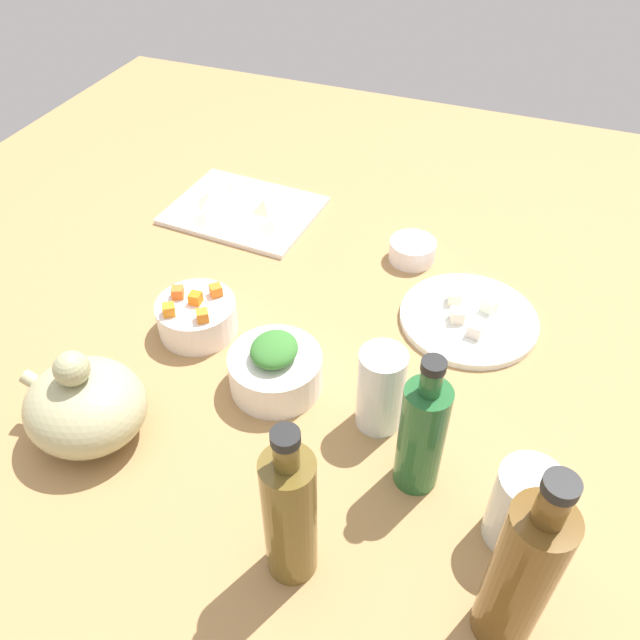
{
  "coord_description": "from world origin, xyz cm",
  "views": [
    {
      "loc": [
        -26.29,
        67.84,
        74.55
      ],
      "look_at": [
        0.0,
        0.0,
        8.0
      ],
      "focal_mm": 36.1,
      "sensor_mm": 36.0,
      "label": 1
    }
  ],
  "objects": [
    {
      "name": "tabletop",
      "position": [
        0.0,
        0.0,
        1.5
      ],
      "size": [
        190.0,
        190.0,
        3.0
      ],
      "primitive_type": "cube",
      "color": "#A37B4B",
      "rests_on": "ground"
    },
    {
      "name": "cutting_board",
      "position": [
        27.9,
        -29.57,
        3.5
      ],
      "size": [
        29.48,
        23.6,
        1.0
      ],
      "primitive_type": "cube",
      "rotation": [
        0.0,
        0.0,
        -0.06
      ],
      "color": "silver",
      "rests_on": "tabletop"
    },
    {
      "name": "plate_tofu",
      "position": [
        -20.85,
        -13.61,
        3.6
      ],
      "size": [
        22.48,
        22.48,
        1.2
      ],
      "primitive_type": "cylinder",
      "color": "white",
      "rests_on": "tabletop"
    },
    {
      "name": "bowl_greens",
      "position": [
        2.84,
        10.56,
        5.98
      ],
      "size": [
        13.62,
        13.62,
        5.96
      ],
      "primitive_type": "cylinder",
      "color": "white",
      "rests_on": "tabletop"
    },
    {
      "name": "bowl_carrots",
      "position": [
        19.45,
        4.11,
        5.78
      ],
      "size": [
        12.64,
        12.64,
        5.56
      ],
      "primitive_type": "cylinder",
      "color": "white",
      "rests_on": "tabletop"
    },
    {
      "name": "bowl_small_side",
      "position": [
        -7.69,
        -26.68,
        4.95
      ],
      "size": [
        8.42,
        8.42,
        3.9
      ],
      "primitive_type": "cylinder",
      "color": "white",
      "rests_on": "tabletop"
    },
    {
      "name": "teapot",
      "position": [
        22.75,
        27.58,
        8.71
      ],
      "size": [
        17.86,
        15.36,
        15.05
      ],
      "color": "tan",
      "rests_on": "tabletop"
    },
    {
      "name": "bottle_0",
      "position": [
        -33.92,
        33.58,
        14.56
      ],
      "size": [
        6.34,
        6.34,
        27.25
      ],
      "color": "brown",
      "rests_on": "tabletop"
    },
    {
      "name": "bottle_1",
      "position": [
        -10.19,
        35.14,
        13.33
      ],
      "size": [
        5.86,
        5.86,
        24.24
      ],
      "color": "brown",
      "rests_on": "tabletop"
    },
    {
      "name": "bottle_2",
      "position": [
        -20.46,
        18.69,
        12.0
      ],
      "size": [
        5.76,
        5.76,
        21.6
      ],
      "color": "#25602F",
      "rests_on": "tabletop"
    },
    {
      "name": "drinking_glass_0",
      "position": [
        -33.62,
        22.12,
        8.76
      ],
      "size": [
        7.6,
        7.6,
        11.52
      ],
      "primitive_type": "cylinder",
      "color": "white",
      "rests_on": "tabletop"
    },
    {
      "name": "drinking_glass_1",
      "position": [
        -13.18,
        11.47,
        9.53
      ],
      "size": [
        6.44,
        6.44,
        13.06
      ],
      "primitive_type": "cylinder",
      "color": "white",
      "rests_on": "tabletop"
    },
    {
      "name": "carrot_cube_0",
      "position": [
        21.83,
        7.68,
        9.46
      ],
      "size": [
        2.49,
        2.49,
        1.8
      ],
      "primitive_type": "cube",
      "rotation": [
        0.0,
        0.0,
        0.58
      ],
      "color": "orange",
      "rests_on": "bowl_carrots"
    },
    {
      "name": "carrot_cube_1",
      "position": [
        19.35,
        3.81,
        9.46
      ],
      "size": [
        1.96,
        1.96,
        1.8
      ],
      "primitive_type": "cube",
      "rotation": [
        0.0,
        0.0,
        1.66
      ],
      "color": "orange",
      "rests_on": "bowl_carrots"
    },
    {
      "name": "carrot_cube_2",
      "position": [
        16.36,
        7.02,
        9.46
      ],
      "size": [
        2.51,
        2.51,
        1.8
      ],
      "primitive_type": "cube",
      "rotation": [
        0.0,
        0.0,
        0.62
      ],
      "color": "orange",
      "rests_on": "bowl_carrots"
    },
    {
      "name": "carrot_cube_3",
      "position": [
        22.68,
        3.58,
        9.46
      ],
      "size": [
        2.38,
        2.38,
        1.8
      ],
      "primitive_type": "cube",
      "rotation": [
        0.0,
        0.0,
        1.99
      ],
      "color": "orange",
      "rests_on": "bowl_carrots"
    },
    {
      "name": "carrot_cube_4",
      "position": [
        17.31,
        0.95,
        9.46
      ],
      "size": [
        2.55,
        2.55,
        1.8
      ],
      "primitive_type": "cube",
      "rotation": [
        0.0,
        0.0,
        0.78
      ],
      "color": "orange",
      "rests_on": "bowl_carrots"
    },
    {
      "name": "chopped_greens_mound",
      "position": [
        2.84,
        10.56,
        10.48
      ],
      "size": [
        7.32,
        8.11,
        3.03
      ],
      "primitive_type": "ellipsoid",
      "rotation": [
        0.0,
        0.0,
        1.65
      ],
      "color": "#36742E",
      "rests_on": "bowl_greens"
    },
    {
      "name": "tofu_cube_0",
      "position": [
        -23.56,
        -16.17,
        5.3
      ],
      "size": [
        2.96,
        2.96,
        2.2
      ],
      "primitive_type": "cube",
      "rotation": [
        0.0,
        0.0,
        1.1
      ],
      "color": "white",
      "rests_on": "plate_tofu"
    },
    {
      "name": "tofu_cube_1",
      "position": [
        -17.8,
        -16.03,
        5.3
      ],
      "size": [
        2.68,
        2.68,
        2.2
      ],
      "primitive_type": "cube",
      "rotation": [
        0.0,
        0.0,
        1.82
      ],
      "color": "#F2E9CD",
      "rests_on": "plate_tofu"
    },
    {
      "name": "tofu_cube_2",
      "position": [
        -19.16,
        -11.78,
        5.3
      ],
      "size": [
        2.79,
        2.79,
        2.2
      ],
      "primitive_type": "cube",
      "rotation": [
        0.0,
        0.0,
        1.9
      ],
      "color": "#F3E5CA",
      "rests_on": "plate_tofu"
    },
    {
      "name": "tofu_cube_3",
      "position": [
        -22.56,
        -9.44,
        5.3
      ],
      "size": [
        2.51,
        2.51,
        2.2
      ],
      "primitive_type": "cube",
      "rotation": [
        0.0,
        0.0,
        2.99
      ],
      "color": "silver",
      "rests_on": "plate_tofu"
    },
    {
      "name": "dumpling_0",
      "position": [
        19.33,
        -25.31,
        5.02
      ],
      "size": [
        6.28,
        6.34,
        2.04
      ],
      "primitive_type": "pyramid",
      "rotation": [
        0.0,
        0.0,
        5.21
      ],
      "color": "beige",
      "rests_on": "cutting_board"
    },
    {
      "name": "dumpling_1",
      "position": [
        23.58,
        -30.05,
        5.34
      ],
      "size": [
        5.47,
        5.48,
        2.68
      ],
      "primitive_type": "pyramid",
      "rotation": [
        0.0,
        0.0,
        2.32
      ],
      "color": "beige",
      "rests_on": "cutting_board"
    },
    {
      "name": "dumpling_2",
      "position": [
        34.77,
        -28.76,
        5.35
      ],
      "size": [
        5.7,
        6.39,
        2.71
      ],
      "primitive_type": "pyramid",
      "rotation": [
        0.0,
        0.0,
        4.59
      ],
      "color": "beige",
      "rests_on": "cutting_board"
    },
    {
      "name": "dumpling_3",
      "position": [
        32.14,
        -34.46,
        5.19
      ],
      "size": [
        5.52,
        5.77,
        2.38
      ],
      "primitive_type": "pyramid",
      "rotation": [
        0.0,
        0.0,
        4.48
      ],
      "color": "beige",
      "rests_on": "cutting_board"
    },
    {
      "name": "dumpling_4",
      "position": [
        32.73,
        -22.96,
        5.07
      ],
      "size": [
        7.24,
        7.4,
        2.13
      ],
      "primitive_type": "pyramid",
      "rotation": [
        0.0,
        0.0,
        5.13
      ],
      "color": "beige",
      "rests_on": "cutting_board"
    }
  ]
}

